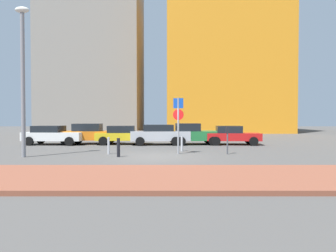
{
  "coord_description": "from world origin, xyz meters",
  "views": [
    {
      "loc": [
        0.67,
        -15.01,
        1.93
      ],
      "look_at": [
        0.69,
        3.75,
        1.47
      ],
      "focal_mm": 31.53,
      "sensor_mm": 36.0,
      "label": 1
    }
  ],
  "objects_px": {
    "parked_car_silver": "(160,134)",
    "parked_car_green": "(191,134)",
    "traffic_bollard_mid": "(118,148)",
    "parking_sign_post": "(178,119)",
    "traffic_bollard_near": "(182,144)",
    "traffic_bollard_far": "(108,146)",
    "parked_car_red": "(232,135)",
    "street_lamp": "(22,70)",
    "parked_car_yellow": "(122,135)",
    "parking_meter": "(227,137)",
    "parked_car_orange": "(88,134)",
    "parked_car_white": "(53,135)"
  },
  "relations": [
    {
      "from": "parking_meter",
      "to": "street_lamp",
      "type": "distance_m",
      "value": 11.09
    },
    {
      "from": "parked_car_orange",
      "to": "parked_car_red",
      "type": "distance_m",
      "value": 10.83
    },
    {
      "from": "street_lamp",
      "to": "parked_car_silver",
      "type": "bearing_deg",
      "value": 46.87
    },
    {
      "from": "parked_car_green",
      "to": "parking_sign_post",
      "type": "height_order",
      "value": "parking_sign_post"
    },
    {
      "from": "traffic_bollard_mid",
      "to": "parked_car_green",
      "type": "bearing_deg",
      "value": 59.52
    },
    {
      "from": "parked_car_red",
      "to": "traffic_bollard_mid",
      "type": "xyz_separation_m",
      "value": [
        -7.26,
        -7.05,
        -0.25
      ]
    },
    {
      "from": "street_lamp",
      "to": "traffic_bollard_far",
      "type": "distance_m",
      "value": 5.74
    },
    {
      "from": "street_lamp",
      "to": "parking_meter",
      "type": "bearing_deg",
      "value": 6.84
    },
    {
      "from": "parked_car_red",
      "to": "traffic_bollard_far",
      "type": "height_order",
      "value": "parked_car_red"
    },
    {
      "from": "parked_car_orange",
      "to": "parked_car_red",
      "type": "xyz_separation_m",
      "value": [
        10.82,
        -0.63,
        -0.07
      ]
    },
    {
      "from": "traffic_bollard_near",
      "to": "traffic_bollard_far",
      "type": "bearing_deg",
      "value": -160.42
    },
    {
      "from": "parked_car_yellow",
      "to": "parked_car_green",
      "type": "xyz_separation_m",
      "value": [
        5.2,
        -0.2,
        0.06
      ]
    },
    {
      "from": "parked_car_silver",
      "to": "parking_sign_post",
      "type": "bearing_deg",
      "value": -78.5
    },
    {
      "from": "parked_car_silver",
      "to": "parked_car_red",
      "type": "relative_size",
      "value": 1.1
    },
    {
      "from": "parked_car_green",
      "to": "traffic_bollard_far",
      "type": "height_order",
      "value": "parked_car_green"
    },
    {
      "from": "parking_sign_post",
      "to": "parked_car_silver",
      "type": "bearing_deg",
      "value": 101.5
    },
    {
      "from": "parked_car_yellow",
      "to": "traffic_bollard_mid",
      "type": "height_order",
      "value": "parked_car_yellow"
    },
    {
      "from": "traffic_bollard_far",
      "to": "street_lamp",
      "type": "bearing_deg",
      "value": -161.89
    },
    {
      "from": "street_lamp",
      "to": "traffic_bollard_far",
      "type": "xyz_separation_m",
      "value": [
        3.99,
        1.31,
        -3.91
      ]
    },
    {
      "from": "parked_car_red",
      "to": "parked_car_white",
      "type": "bearing_deg",
      "value": 179.98
    },
    {
      "from": "parked_car_yellow",
      "to": "parked_car_red",
      "type": "xyz_separation_m",
      "value": [
        8.21,
        -0.38,
        -0.01
      ]
    },
    {
      "from": "parking_meter",
      "to": "parked_car_red",
      "type": "bearing_deg",
      "value": 75.55
    },
    {
      "from": "parking_sign_post",
      "to": "parking_meter",
      "type": "height_order",
      "value": "parking_sign_post"
    },
    {
      "from": "parked_car_red",
      "to": "traffic_bollard_mid",
      "type": "relative_size",
      "value": 4.21
    },
    {
      "from": "parking_meter",
      "to": "street_lamp",
      "type": "height_order",
      "value": "street_lamp"
    },
    {
      "from": "street_lamp",
      "to": "parked_car_orange",
      "type": "bearing_deg",
      "value": 81.43
    },
    {
      "from": "parked_car_silver",
      "to": "parked_car_red",
      "type": "height_order",
      "value": "parked_car_silver"
    },
    {
      "from": "parked_car_orange",
      "to": "parked_car_silver",
      "type": "height_order",
      "value": "parked_car_orange"
    },
    {
      "from": "traffic_bollard_far",
      "to": "parking_sign_post",
      "type": "bearing_deg",
      "value": 0.86
    },
    {
      "from": "parked_car_white",
      "to": "traffic_bollard_near",
      "type": "height_order",
      "value": "parked_car_white"
    },
    {
      "from": "parking_meter",
      "to": "traffic_bollard_mid",
      "type": "height_order",
      "value": "parking_meter"
    },
    {
      "from": "traffic_bollard_far",
      "to": "traffic_bollard_mid",
      "type": "bearing_deg",
      "value": -58.29
    },
    {
      "from": "parked_car_green",
      "to": "parking_sign_post",
      "type": "relative_size",
      "value": 1.33
    },
    {
      "from": "parked_car_red",
      "to": "parked_car_green",
      "type": "bearing_deg",
      "value": 176.72
    },
    {
      "from": "traffic_bollard_mid",
      "to": "parked_car_white",
      "type": "bearing_deg",
      "value": 130.65
    },
    {
      "from": "parked_car_red",
      "to": "parking_sign_post",
      "type": "distance_m",
      "value": 7.25
    },
    {
      "from": "parked_car_green",
      "to": "parked_car_red",
      "type": "bearing_deg",
      "value": -3.28
    },
    {
      "from": "parked_car_yellow",
      "to": "parked_car_red",
      "type": "bearing_deg",
      "value": -2.63
    },
    {
      "from": "traffic_bollard_near",
      "to": "traffic_bollard_mid",
      "type": "distance_m",
      "value": 4.25
    },
    {
      "from": "parked_car_red",
      "to": "street_lamp",
      "type": "xyz_separation_m",
      "value": [
        -11.99,
        -7.15,
        3.65
      ]
    },
    {
      "from": "traffic_bollard_far",
      "to": "parked_car_red",
      "type": "bearing_deg",
      "value": 36.16
    },
    {
      "from": "parked_car_orange",
      "to": "parked_car_yellow",
      "type": "distance_m",
      "value": 2.62
    },
    {
      "from": "parked_car_yellow",
      "to": "parking_meter",
      "type": "distance_m",
      "value": 9.17
    },
    {
      "from": "parked_car_silver",
      "to": "parked_car_green",
      "type": "xyz_separation_m",
      "value": [
        2.35,
        0.24,
        0.01
      ]
    },
    {
      "from": "parked_car_orange",
      "to": "parked_car_yellow",
      "type": "height_order",
      "value": "parked_car_orange"
    },
    {
      "from": "traffic_bollard_near",
      "to": "traffic_bollard_mid",
      "type": "bearing_deg",
      "value": -141.47
    },
    {
      "from": "parked_car_silver",
      "to": "traffic_bollard_near",
      "type": "bearing_deg",
      "value": -71.8
    },
    {
      "from": "street_lamp",
      "to": "traffic_bollard_mid",
      "type": "bearing_deg",
      "value": 1.26
    },
    {
      "from": "parked_car_silver",
      "to": "parking_sign_post",
      "type": "relative_size",
      "value": 1.43
    },
    {
      "from": "parked_car_white",
      "to": "parked_car_red",
      "type": "relative_size",
      "value": 1.1
    }
  ]
}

